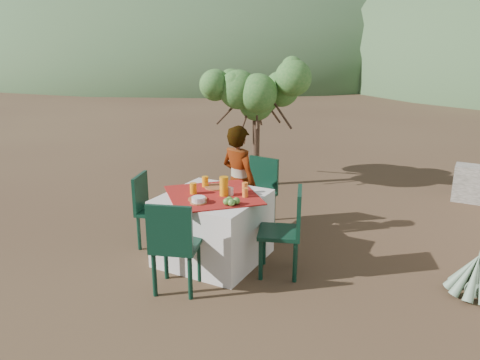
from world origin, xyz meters
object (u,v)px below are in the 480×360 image
Objects in this scene: shrub_tree at (261,98)px; chair_left at (150,207)px; table at (213,227)px; agave at (477,275)px; chair_far at (259,190)px; person at (239,182)px; juice_pitcher at (224,186)px; chair_right at (287,228)px; chair_near at (174,243)px.

chair_left is at bearing -92.01° from shrub_tree.
table is 2.15× the size of agave.
shrub_tree reaches higher than chair_far.
juice_pitcher is at bearing 121.83° from person.
chair_right is at bearing -165.13° from agave.
shrub_tree is 3.05× the size of agave.
table is 6.26× the size of juice_pitcher.
chair_near is at bearing -77.18° from shrub_tree.
person is at bearing -145.23° from chair_right.
chair_right is 1.13m from person.
agave is at bearing 11.62° from juice_pitcher.
chair_far is 0.50× the size of shrub_tree.
chair_far reaches higher than chair_left.
shrub_tree is (-1.61, 2.71, 0.94)m from chair_right.
table is at bearing -104.85° from chair_near.
chair_far is 1.43m from chair_left.
chair_right is 0.50× the size of shrub_tree.
person is at bearing -104.31° from chair_near.
chair_right is 3.29m from shrub_tree.
person is 2.74m from agave.
chair_near is 3.79m from shrub_tree.
juice_pitcher is at bearing 12.41° from table.
chair_right reaches higher than table.
shrub_tree is at bearing -54.77° from person.
juice_pitcher reaches higher than chair_right.
chair_near is at bearing -148.45° from chair_left.
person is (-0.06, 0.71, 0.32)m from table.
shrub_tree reaches higher than table.
chair_left is 0.47× the size of shrub_tree.
shrub_tree reaches higher than chair_left.
agave is (2.62, 0.54, -0.18)m from table.
table is 0.93× the size of person.
chair_far is at bearing -64.84° from shrub_tree.
chair_right is at bearing -104.92° from chair_left.
juice_pitcher is at bearing -106.80° from chair_right.
chair_near is 1.18m from chair_right.
chair_far is at bearing 88.60° from table.
table is at bearing -167.59° from juice_pitcher.
chair_far is 2.67m from agave.
chair_left is at bearing -170.87° from agave.
chair_far reaches higher than table.
chair_near is at bearing -62.55° from chair_right.
agave is (2.57, 1.34, -0.32)m from chair_near.
chair_far is 0.65× the size of person.
juice_pitcher reaches higher than agave.
chair_left is at bearing 58.81° from person.
juice_pitcher is at bearing -113.65° from chair_near.
chair_far is 0.44m from person.
chair_far is at bearing 95.27° from juice_pitcher.
chair_far is at bearing 167.89° from agave.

